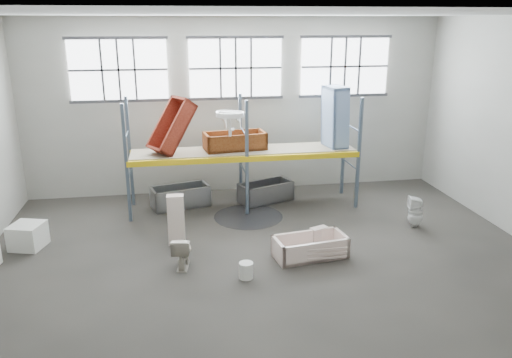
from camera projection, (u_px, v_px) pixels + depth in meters
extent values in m
cube|color=#47423C|center=(268.00, 266.00, 10.61)|extent=(12.00, 10.00, 0.10)
cube|color=silver|center=(270.00, 11.00, 9.07)|extent=(12.00, 10.00, 0.10)
cube|color=#9F9D93|center=(236.00, 106.00, 14.59)|extent=(12.00, 0.10, 5.00)
cube|color=#A09E95|center=(363.00, 268.00, 5.09)|extent=(12.00, 0.10, 5.00)
cube|color=white|center=(119.00, 70.00, 13.65)|extent=(2.60, 0.04, 1.60)
cube|color=white|center=(236.00, 68.00, 14.15)|extent=(2.60, 0.04, 1.60)
cube|color=white|center=(345.00, 66.00, 14.66)|extent=(2.60, 0.04, 1.60)
cube|color=slate|center=(126.00, 164.00, 12.39)|extent=(0.08, 0.08, 3.00)
cube|color=slate|center=(130.00, 152.00, 13.52)|extent=(0.08, 0.08, 3.00)
cube|color=slate|center=(247.00, 159.00, 12.87)|extent=(0.08, 0.08, 3.00)
cube|color=slate|center=(240.00, 148.00, 14.00)|extent=(0.08, 0.08, 3.00)
cube|color=slate|center=(359.00, 154.00, 13.34)|extent=(0.08, 0.08, 3.00)
cube|color=slate|center=(344.00, 144.00, 14.47)|extent=(0.08, 0.08, 3.00)
cube|color=yellow|center=(247.00, 159.00, 12.87)|extent=(6.00, 0.10, 0.14)
cube|color=yellow|center=(240.00, 148.00, 14.00)|extent=(6.00, 0.10, 0.14)
cube|color=gray|center=(244.00, 150.00, 13.41)|extent=(5.90, 1.10, 0.03)
cylinder|color=black|center=(248.00, 216.00, 13.13)|extent=(1.80, 1.80, 0.00)
cube|color=beige|center=(319.00, 235.00, 11.30)|extent=(0.44, 0.32, 0.38)
imported|color=#F4E3CA|center=(285.00, 242.00, 11.23)|extent=(0.50, 0.50, 0.16)
imported|color=beige|center=(182.00, 251.00, 10.37)|extent=(0.49, 0.73, 0.69)
cube|color=#F4DCCC|center=(176.00, 220.00, 11.39)|extent=(0.39, 0.26, 1.16)
imported|color=white|center=(415.00, 212.00, 12.38)|extent=(0.42, 0.41, 0.78)
imported|color=white|center=(230.00, 135.00, 12.83)|extent=(0.88, 0.80, 0.64)
cylinder|color=silver|center=(246.00, 270.00, 9.96)|extent=(0.29, 0.29, 0.33)
cube|color=silver|center=(28.00, 236.00, 11.28)|extent=(0.83, 0.83, 0.55)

